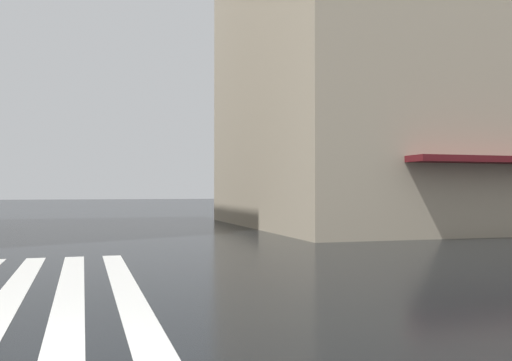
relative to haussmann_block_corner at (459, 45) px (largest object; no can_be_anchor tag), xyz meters
The scene contains 1 object.
haussmann_block_corner is the anchor object (origin of this frame).
Camera 1 is at (-6.36, -1.05, 1.87)m, focal length 40.60 mm.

